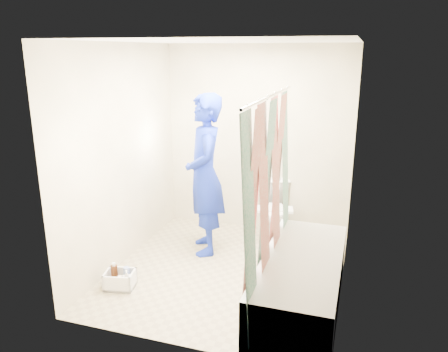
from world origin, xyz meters
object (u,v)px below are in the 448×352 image
(bathtub, at_px, (301,281))
(plumber, at_px, (205,175))
(cleaning_caddy, at_px, (121,280))
(toilet, at_px, (274,211))

(bathtub, xyz_separation_m, plumber, (-1.26, 0.87, 0.67))
(plumber, bearing_deg, cleaning_caddy, -51.41)
(bathtub, bearing_deg, toilet, 110.65)
(plumber, relative_size, cleaning_caddy, 5.62)
(toilet, height_order, cleaning_caddy, toilet)
(bathtub, relative_size, plumber, 0.94)
(toilet, height_order, plumber, plumber)
(plumber, height_order, cleaning_caddy, plumber)
(plumber, bearing_deg, bathtub, 29.35)
(bathtub, distance_m, plumber, 1.67)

